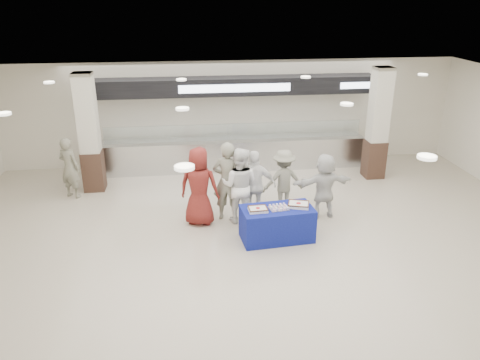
{
  "coord_description": "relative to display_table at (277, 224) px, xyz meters",
  "views": [
    {
      "loc": [
        -1.48,
        -8.17,
        5.07
      ],
      "look_at": [
        -0.28,
        1.6,
        1.12
      ],
      "focal_mm": 35.0,
      "sensor_mm": 36.0,
      "label": 1
    }
  ],
  "objects": [
    {
      "name": "civilian_maroon",
      "position": [
        -1.64,
        0.99,
        0.56
      ],
      "size": [
        1.04,
        0.82,
        1.87
      ],
      "primitive_type": "imported",
      "rotation": [
        0.0,
        0.0,
        2.87
      ],
      "color": "maroon",
      "rests_on": "ground"
    },
    {
      "name": "soldier_b",
      "position": [
        0.44,
        1.48,
        0.41
      ],
      "size": [
        1.07,
        0.69,
        1.57
      ],
      "primitive_type": "imported",
      "rotation": [
        0.0,
        0.0,
        3.25
      ],
      "color": "slate",
      "rests_on": "ground"
    },
    {
      "name": "display_table",
      "position": [
        0.0,
        0.0,
        0.0
      ],
      "size": [
        1.62,
        0.92,
        0.75
      ],
      "primitive_type": "cube",
      "rotation": [
        0.0,
        0.0,
        0.09
      ],
      "color": "navy",
      "rests_on": "ground"
    },
    {
      "name": "soldier_bg",
      "position": [
        -4.95,
        2.95,
        0.44
      ],
      "size": [
        0.71,
        0.63,
        1.64
      ],
      "primitive_type": "imported",
      "rotation": [
        0.0,
        0.0,
        2.63
      ],
      "color": "slate",
      "rests_on": "ground"
    },
    {
      "name": "column_right",
      "position": [
        3.56,
        3.41,
        1.15
      ],
      "size": [
        0.55,
        0.55,
        3.2
      ],
      "color": "#321F17",
      "rests_on": "ground"
    },
    {
      "name": "cupcake_tray",
      "position": [
        0.02,
        -0.03,
        0.41
      ],
      "size": [
        0.44,
        0.36,
        0.07
      ],
      "color": "#A4A4A9",
      "rests_on": "display_table"
    },
    {
      "name": "soldier_a",
      "position": [
        -0.97,
        1.14,
        0.59
      ],
      "size": [
        0.8,
        0.63,
        1.93
      ],
      "primitive_type": "imported",
      "rotation": [
        0.0,
        0.0,
        2.88
      ],
      "color": "slate",
      "rests_on": "ground"
    },
    {
      "name": "serving_line",
      "position": [
        -0.43,
        4.6,
        0.78
      ],
      "size": [
        8.7,
        0.85,
        2.8
      ],
      "color": "silver",
      "rests_on": "ground"
    },
    {
      "name": "civilian_white",
      "position": [
        1.32,
        0.99,
        0.42
      ],
      "size": [
        1.52,
        0.63,
        1.6
      ],
      "primitive_type": "imported",
      "rotation": [
        0.0,
        0.0,
        3.25
      ],
      "color": "silver",
      "rests_on": "ground"
    },
    {
      "name": "chef_short",
      "position": [
        -0.33,
        1.08,
        0.48
      ],
      "size": [
        1.03,
        0.5,
        1.71
      ],
      "primitive_type": "imported",
      "rotation": [
        0.0,
        0.0,
        3.06
      ],
      "color": "white",
      "rests_on": "ground"
    },
    {
      "name": "ground",
      "position": [
        -0.44,
        -0.79,
        -0.38
      ],
      "size": [
        14.0,
        14.0,
        0.0
      ],
      "primitive_type": "plane",
      "color": "beige",
      "rests_on": "ground"
    },
    {
      "name": "column_left",
      "position": [
        -4.44,
        3.41,
        1.15
      ],
      "size": [
        0.55,
        0.55,
        3.2
      ],
      "color": "#321F17",
      "rests_on": "ground"
    },
    {
      "name": "chef_tall",
      "position": [
        -0.71,
        0.98,
        0.54
      ],
      "size": [
        1.07,
        0.95,
        1.82
      ],
      "primitive_type": "imported",
      "rotation": [
        0.0,
        0.0,
        2.8
      ],
      "color": "white",
      "rests_on": "ground"
    },
    {
      "name": "sheet_cake_left",
      "position": [
        -0.44,
        -0.08,
        0.42
      ],
      "size": [
        0.41,
        0.33,
        0.09
      ],
      "color": "white",
      "rests_on": "display_table"
    },
    {
      "name": "sheet_cake_right",
      "position": [
        0.47,
        0.04,
        0.42
      ],
      "size": [
        0.53,
        0.46,
        0.09
      ],
      "color": "white",
      "rests_on": "display_table"
    }
  ]
}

